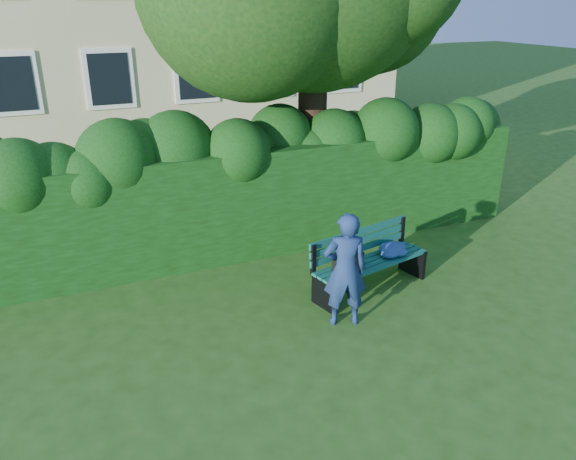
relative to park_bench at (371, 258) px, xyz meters
name	(u,v)px	position (x,y,z in m)	size (l,w,h in m)	color
ground	(305,307)	(-1.12, -0.12, -0.50)	(80.00, 80.00, 0.00)	#264C16
hedge	(250,199)	(-1.12, 2.08, 0.40)	(10.00, 1.00, 1.80)	#11330B
park_bench	(371,258)	(0.00, 0.00, 0.00)	(1.96, 0.96, 0.89)	#0F4E4C
man_reading	(345,270)	(-0.82, -0.69, 0.28)	(0.57, 0.38, 1.57)	navy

